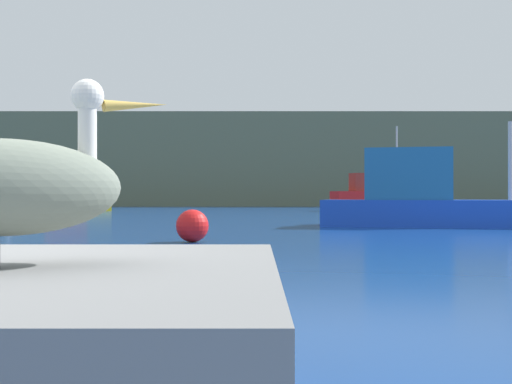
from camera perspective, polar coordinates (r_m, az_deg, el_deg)
The scene contains 7 objects.
hillside_backdrop at distance 67.11m, azimuth -1.76°, elevation 2.59°, with size 140.00×11.60×8.82m, color #5B664C.
pier_dock at distance 3.29m, azimuth -20.75°, elevation -12.48°, with size 2.46×2.76×0.74m, color gray.
pelican at distance 3.21m, azimuth -20.51°, elevation 0.57°, with size 1.29×1.01×0.89m.
fishing_boat_red at distance 45.25m, azimuth 9.89°, elevation -0.51°, with size 5.92×3.07×5.75m.
fishing_boat_blue at distance 23.22m, azimuth 14.35°, elevation -0.51°, with size 8.01×3.85×3.50m.
fishing_boat_yellow at distance 45.12m, azimuth -17.11°, elevation -0.56°, with size 8.01×5.36×3.76m.
mooring_buoy at distance 15.09m, azimuth -5.52°, elevation -2.91°, with size 0.74×0.74×0.74m, color red.
Camera 1 is at (2.02, -3.73, 1.07)m, focal length 46.65 mm.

